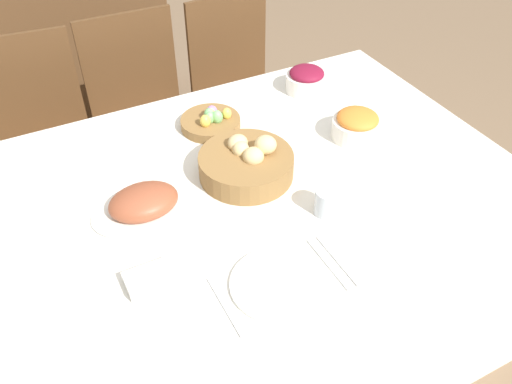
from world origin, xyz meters
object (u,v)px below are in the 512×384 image
at_px(fork, 225,306).
at_px(drinking_cup, 328,202).
at_px(sideboard, 52,44).
at_px(ham_platter, 144,203).
at_px(carrot_bowl, 357,125).
at_px(dinner_plate, 278,284).
at_px(butter_dish, 151,278).
at_px(egg_basket, 211,121).
at_px(chair_far_left, 41,141).
at_px(chair_far_right, 242,88).
at_px(bread_basket, 247,163).
at_px(knife, 328,264).
at_px(beet_salad_bowl, 306,80).
at_px(spoon, 337,260).
at_px(chair_far_center, 144,114).

distance_m(fork, drinking_cup, 0.45).
distance_m(sideboard, ham_platter, 1.90).
relative_size(carrot_bowl, fork, 0.85).
height_order(sideboard, dinner_plate, sideboard).
height_order(fork, butter_dish, butter_dish).
bearing_deg(egg_basket, butter_dish, -126.02).
height_order(chair_far_left, dinner_plate, chair_far_left).
distance_m(chair_far_left, egg_basket, 0.85).
relative_size(chair_far_right, carrot_bowl, 5.53).
distance_m(bread_basket, dinner_plate, 0.46).
height_order(chair_far_right, egg_basket, chair_far_right).
xyz_separation_m(chair_far_right, knife, (-0.39, -1.32, 0.25)).
bearing_deg(ham_platter, dinner_plate, -63.67).
bearing_deg(knife, drinking_cup, 58.08).
bearing_deg(drinking_cup, beet_salad_bowl, 63.73).
distance_m(carrot_bowl, spoon, 0.59).
xyz_separation_m(chair_far_right, ham_platter, (-0.75, -0.89, 0.28)).
bearing_deg(chair_far_left, drinking_cup, -53.88).
distance_m(sideboard, beet_salad_bowl, 1.71).
xyz_separation_m(chair_far_right, sideboard, (-0.72, 0.99, -0.04)).
relative_size(beet_salad_bowl, spoon, 0.79).
distance_m(chair_far_right, knife, 1.40).
bearing_deg(egg_basket, knife, -88.91).
bearing_deg(chair_far_center, carrot_bowl, -58.48).
distance_m(beet_salad_bowl, butter_dish, 1.07).
height_order(bread_basket, dinner_plate, bread_basket).
relative_size(chair_far_center, spoon, 4.70).
distance_m(bread_basket, knife, 0.44).
bearing_deg(ham_platter, carrot_bowl, 1.79).
bearing_deg(knife, egg_basket, 90.92).
bearing_deg(drinking_cup, chair_far_left, 120.29).
relative_size(chair_far_left, fork, 4.70).
bearing_deg(chair_far_left, sideboard, 82.44).
xyz_separation_m(spoon, butter_dish, (-0.46, 0.16, 0.01)).
bearing_deg(spoon, fork, -179.83).
bearing_deg(knife, beet_salad_bowl, 62.31).
bearing_deg(carrot_bowl, fork, -147.37).
relative_size(beet_salad_bowl, fork, 0.79).
distance_m(sideboard, carrot_bowl, 2.02).
relative_size(dinner_plate, drinking_cup, 3.09).
xyz_separation_m(chair_far_center, beet_salad_bowl, (0.52, -0.52, 0.30)).
distance_m(dinner_plate, drinking_cup, 0.31).
xyz_separation_m(fork, drinking_cup, (0.41, 0.18, 0.04)).
distance_m(bread_basket, fork, 0.52).
height_order(dinner_plate, drinking_cup, drinking_cup).
bearing_deg(spoon, bread_basket, 96.79).
height_order(bread_basket, beet_salad_bowl, bread_basket).
relative_size(ham_platter, butter_dish, 2.42).
distance_m(chair_far_left, carrot_bowl, 1.33).
bearing_deg(carrot_bowl, egg_basket, 146.09).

